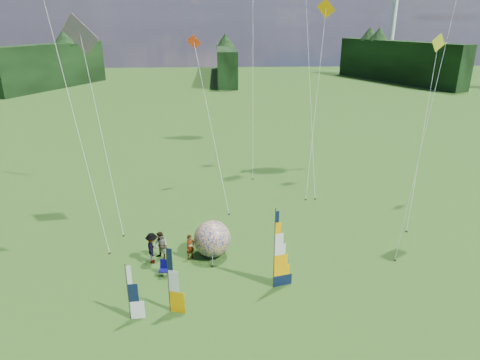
{
  "coord_description": "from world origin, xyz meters",
  "views": [
    {
      "loc": [
        -2.08,
        -16.68,
        13.39
      ],
      "look_at": [
        -1.0,
        4.0,
        5.5
      ],
      "focal_mm": 32.0,
      "sensor_mm": 36.0,
      "label": 1
    }
  ],
  "objects_px": {
    "spectator_a": "(190,247)",
    "camp_chair": "(164,269)",
    "side_banner_far": "(128,293)",
    "kite_whale": "(311,76)",
    "bol_inflatable": "(212,239)",
    "spectator_d": "(202,240)",
    "spectator_b": "(161,246)",
    "side_banner_left": "(168,280)",
    "spectator_c": "(152,248)",
    "feather_banner_main": "(274,251)"
  },
  "relations": [
    {
      "from": "spectator_a",
      "to": "camp_chair",
      "type": "distance_m",
      "value": 2.28
    },
    {
      "from": "side_banner_far",
      "to": "kite_whale",
      "type": "xyz_separation_m",
      "value": [
        12.09,
        19.17,
        7.35
      ]
    },
    {
      "from": "spectator_a",
      "to": "bol_inflatable",
      "type": "bearing_deg",
      "value": -27.21
    },
    {
      "from": "spectator_a",
      "to": "spectator_d",
      "type": "relative_size",
      "value": 0.98
    },
    {
      "from": "spectator_b",
      "to": "camp_chair",
      "type": "bearing_deg",
      "value": -41.21
    },
    {
      "from": "spectator_b",
      "to": "bol_inflatable",
      "type": "bearing_deg",
      "value": 42.57
    },
    {
      "from": "side_banner_left",
      "to": "bol_inflatable",
      "type": "bearing_deg",
      "value": 86.14
    },
    {
      "from": "side_banner_far",
      "to": "spectator_b",
      "type": "bearing_deg",
      "value": 76.99
    },
    {
      "from": "bol_inflatable",
      "to": "camp_chair",
      "type": "distance_m",
      "value": 3.47
    },
    {
      "from": "spectator_b",
      "to": "spectator_d",
      "type": "relative_size",
      "value": 1.08
    },
    {
      "from": "spectator_a",
      "to": "spectator_d",
      "type": "distance_m",
      "value": 0.99
    },
    {
      "from": "spectator_a",
      "to": "spectator_c",
      "type": "distance_m",
      "value": 2.19
    },
    {
      "from": "side_banner_left",
      "to": "spectator_a",
      "type": "relative_size",
      "value": 2.26
    },
    {
      "from": "side_banner_left",
      "to": "kite_whale",
      "type": "bearing_deg",
      "value": 78.67
    },
    {
      "from": "bol_inflatable",
      "to": "spectator_b",
      "type": "xyz_separation_m",
      "value": [
        -3.02,
        -0.24,
        -0.24
      ]
    },
    {
      "from": "spectator_a",
      "to": "spectator_b",
      "type": "xyz_separation_m",
      "value": [
        -1.72,
        0.09,
        0.08
      ]
    },
    {
      "from": "feather_banner_main",
      "to": "spectator_b",
      "type": "distance_m",
      "value": 7.16
    },
    {
      "from": "bol_inflatable",
      "to": "spectator_d",
      "type": "height_order",
      "value": "bol_inflatable"
    },
    {
      "from": "kite_whale",
      "to": "spectator_a",
      "type": "bearing_deg",
      "value": -108.35
    },
    {
      "from": "feather_banner_main",
      "to": "spectator_d",
      "type": "xyz_separation_m",
      "value": [
        -3.85,
        3.84,
        -1.42
      ]
    },
    {
      "from": "bol_inflatable",
      "to": "spectator_a",
      "type": "bearing_deg",
      "value": -165.88
    },
    {
      "from": "bol_inflatable",
      "to": "spectator_d",
      "type": "xyz_separation_m",
      "value": [
        -0.62,
        0.38,
        -0.31
      ]
    },
    {
      "from": "feather_banner_main",
      "to": "camp_chair",
      "type": "distance_m",
      "value": 6.29
    },
    {
      "from": "spectator_c",
      "to": "side_banner_far",
      "type": "bearing_deg",
      "value": 166.86
    },
    {
      "from": "feather_banner_main",
      "to": "bol_inflatable",
      "type": "bearing_deg",
      "value": 118.3
    },
    {
      "from": "spectator_c",
      "to": "camp_chair",
      "type": "distance_m",
      "value": 1.77
    },
    {
      "from": "spectator_c",
      "to": "feather_banner_main",
      "type": "bearing_deg",
      "value": -121.84
    },
    {
      "from": "feather_banner_main",
      "to": "spectator_c",
      "type": "height_order",
      "value": "feather_banner_main"
    },
    {
      "from": "bol_inflatable",
      "to": "camp_chair",
      "type": "height_order",
      "value": "bol_inflatable"
    },
    {
      "from": "side_banner_left",
      "to": "spectator_a",
      "type": "distance_m",
      "value": 4.98
    },
    {
      "from": "spectator_a",
      "to": "kite_whale",
      "type": "relative_size",
      "value": 0.09
    },
    {
      "from": "feather_banner_main",
      "to": "camp_chair",
      "type": "bearing_deg",
      "value": 152.56
    },
    {
      "from": "feather_banner_main",
      "to": "bol_inflatable",
      "type": "distance_m",
      "value": 4.86
    },
    {
      "from": "spectator_a",
      "to": "spectator_c",
      "type": "height_order",
      "value": "spectator_c"
    },
    {
      "from": "side_banner_far",
      "to": "camp_chair",
      "type": "height_order",
      "value": "side_banner_far"
    },
    {
      "from": "feather_banner_main",
      "to": "spectator_a",
      "type": "xyz_separation_m",
      "value": [
        -4.53,
        3.13,
        -1.44
      ]
    },
    {
      "from": "camp_chair",
      "to": "kite_whale",
      "type": "bearing_deg",
      "value": 62.25
    },
    {
      "from": "spectator_c",
      "to": "camp_chair",
      "type": "relative_size",
      "value": 2.01
    },
    {
      "from": "spectator_a",
      "to": "camp_chair",
      "type": "xyz_separation_m",
      "value": [
        -1.36,
        -1.8,
        -0.31
      ]
    },
    {
      "from": "side_banner_left",
      "to": "kite_whale",
      "type": "height_order",
      "value": "kite_whale"
    },
    {
      "from": "spectator_b",
      "to": "spectator_d",
      "type": "xyz_separation_m",
      "value": [
        2.4,
        0.62,
        -0.07
      ]
    },
    {
      "from": "spectator_a",
      "to": "spectator_d",
      "type": "height_order",
      "value": "spectator_d"
    },
    {
      "from": "feather_banner_main",
      "to": "bol_inflatable",
      "type": "height_order",
      "value": "feather_banner_main"
    },
    {
      "from": "side_banner_far",
      "to": "camp_chair",
      "type": "xyz_separation_m",
      "value": [
        1.17,
        3.53,
        -0.99
      ]
    },
    {
      "from": "spectator_c",
      "to": "camp_chair",
      "type": "height_order",
      "value": "spectator_c"
    },
    {
      "from": "spectator_a",
      "to": "side_banner_far",
      "type": "bearing_deg",
      "value": -156.72
    },
    {
      "from": "side_banner_left",
      "to": "side_banner_far",
      "type": "xyz_separation_m",
      "value": [
        -1.82,
        -0.5,
        -0.29
      ]
    },
    {
      "from": "bol_inflatable",
      "to": "spectator_d",
      "type": "bearing_deg",
      "value": 148.16
    },
    {
      "from": "side_banner_far",
      "to": "spectator_a",
      "type": "distance_m",
      "value": 5.95
    },
    {
      "from": "bol_inflatable",
      "to": "spectator_c",
      "type": "distance_m",
      "value": 3.53
    }
  ]
}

